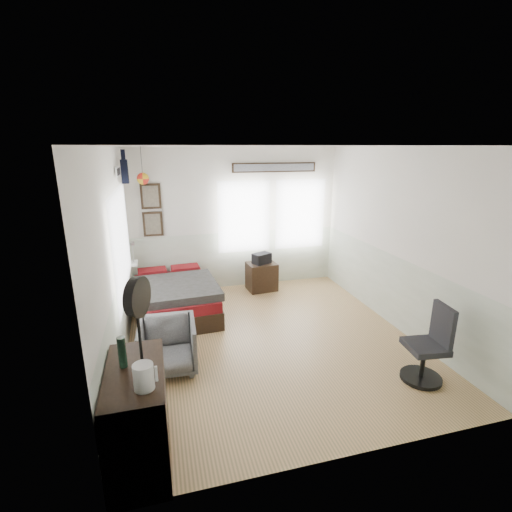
# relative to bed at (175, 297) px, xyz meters

# --- Properties ---
(ground_plane) EXTENTS (4.00, 4.50, 0.01)m
(ground_plane) POSITION_rel_bed_xyz_m (1.28, -1.24, -0.29)
(ground_plane) COLOR olive
(room_shell) EXTENTS (4.02, 4.52, 2.71)m
(room_shell) POSITION_rel_bed_xyz_m (1.20, -1.05, 1.33)
(room_shell) COLOR beige
(room_shell) RESTS_ON ground_plane
(wall_decor) EXTENTS (3.55, 1.32, 1.44)m
(wall_decor) POSITION_rel_bed_xyz_m (0.18, 0.72, 1.82)
(wall_decor) COLOR black
(wall_decor) RESTS_ON room_shell
(bed) EXTENTS (1.40, 1.88, 0.58)m
(bed) POSITION_rel_bed_xyz_m (0.00, 0.00, 0.00)
(bed) COLOR black
(bed) RESTS_ON ground_plane
(dresser) EXTENTS (0.48, 1.00, 0.90)m
(dresser) POSITION_rel_bed_xyz_m (-0.46, -3.03, 0.17)
(dresser) COLOR black
(dresser) RESTS_ON ground_plane
(armchair) EXTENTS (0.71, 0.73, 0.64)m
(armchair) POSITION_rel_bed_xyz_m (-0.17, -1.65, 0.04)
(armchair) COLOR gray
(armchair) RESTS_ON ground_plane
(nightstand) EXTENTS (0.58, 0.48, 0.54)m
(nightstand) POSITION_rel_bed_xyz_m (1.70, 0.66, -0.01)
(nightstand) COLOR black
(nightstand) RESTS_ON ground_plane
(task_chair) EXTENTS (0.48, 0.48, 0.96)m
(task_chair) POSITION_rel_bed_xyz_m (2.80, -2.67, 0.11)
(task_chair) COLOR black
(task_chair) RESTS_ON ground_plane
(kettle) EXTENTS (0.18, 0.16, 0.21)m
(kettle) POSITION_rel_bed_xyz_m (-0.36, -3.29, 0.72)
(kettle) COLOR silver
(kettle) RESTS_ON dresser
(bottle) EXTENTS (0.07, 0.07, 0.27)m
(bottle) POSITION_rel_bed_xyz_m (-0.54, -2.94, 0.76)
(bottle) COLOR black
(bottle) RESTS_ON dresser
(stand_fan) EXTENTS (0.21, 0.31, 0.82)m
(stand_fan) POSITION_rel_bed_xyz_m (-0.38, -3.01, 1.25)
(stand_fan) COLOR black
(stand_fan) RESTS_ON dresser
(black_bag) EXTENTS (0.40, 0.34, 0.20)m
(black_bag) POSITION_rel_bed_xyz_m (1.70, 0.66, 0.36)
(black_bag) COLOR black
(black_bag) RESTS_ON nightstand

